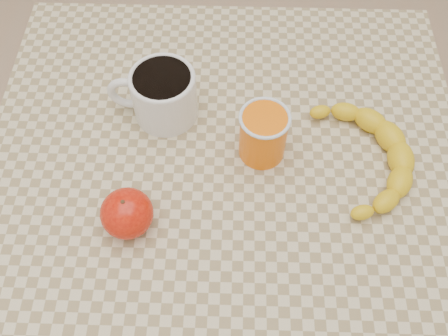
{
  "coord_description": "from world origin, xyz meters",
  "views": [
    {
      "loc": [
        0.01,
        -0.41,
        1.44
      ],
      "look_at": [
        0.0,
        0.0,
        0.77
      ],
      "focal_mm": 40.0,
      "sensor_mm": 36.0,
      "label": 1
    }
  ],
  "objects_px": {
    "table": "(224,199)",
    "apple": "(127,213)",
    "coffee_mug": "(162,93)",
    "banana": "(365,156)",
    "orange_juice_glass": "(263,134)"
  },
  "relations": [
    {
      "from": "table",
      "to": "coffee_mug",
      "type": "height_order",
      "value": "coffee_mug"
    },
    {
      "from": "table",
      "to": "coffee_mug",
      "type": "distance_m",
      "value": 0.21
    },
    {
      "from": "apple",
      "to": "banana",
      "type": "height_order",
      "value": "apple"
    },
    {
      "from": "coffee_mug",
      "to": "apple",
      "type": "height_order",
      "value": "coffee_mug"
    },
    {
      "from": "coffee_mug",
      "to": "banana",
      "type": "distance_m",
      "value": 0.35
    },
    {
      "from": "table",
      "to": "apple",
      "type": "bearing_deg",
      "value": -146.68
    },
    {
      "from": "orange_juice_glass",
      "to": "banana",
      "type": "height_order",
      "value": "orange_juice_glass"
    },
    {
      "from": "table",
      "to": "apple",
      "type": "relative_size",
      "value": 7.79
    },
    {
      "from": "table",
      "to": "banana",
      "type": "xyz_separation_m",
      "value": [
        0.23,
        0.03,
        0.11
      ]
    },
    {
      "from": "table",
      "to": "orange_juice_glass",
      "type": "distance_m",
      "value": 0.16
    },
    {
      "from": "coffee_mug",
      "to": "apple",
      "type": "distance_m",
      "value": 0.22
    },
    {
      "from": "coffee_mug",
      "to": "table",
      "type": "bearing_deg",
      "value": -49.33
    },
    {
      "from": "orange_juice_glass",
      "to": "apple",
      "type": "distance_m",
      "value": 0.24
    },
    {
      "from": "coffee_mug",
      "to": "orange_juice_glass",
      "type": "xyz_separation_m",
      "value": [
        0.17,
        -0.08,
        -0.0
      ]
    },
    {
      "from": "table",
      "to": "apple",
      "type": "distance_m",
      "value": 0.21
    }
  ]
}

